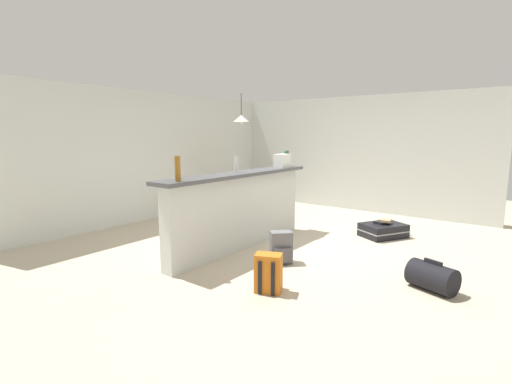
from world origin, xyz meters
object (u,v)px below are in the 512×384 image
bottle_green (287,158)px  backpack_orange (269,273)px  bottle_white (236,165)px  backpack_grey (281,248)px  grocery_bag (282,161)px  duffel_bag_black (432,277)px  bottle_amber (178,169)px  dining_chair_near_partition (264,193)px  book_stack (383,221)px  dining_table (242,184)px  suitcase_flat_black (383,230)px  pendant_lamp (241,118)px

bottle_green → backpack_orange: bearing=-151.6°
bottle_white → backpack_orange: size_ratio=0.52×
backpack_grey → grocery_bag: bearing=33.0°
bottle_green → duffel_bag_black: size_ratio=0.49×
bottle_amber → dining_chair_near_partition: (3.03, 0.93, -0.77)m
bottle_amber → book_stack: bearing=-24.3°
bottle_white → dining_table: bearing=36.7°
suitcase_flat_black → bottle_white: bearing=140.4°
bottle_amber → backpack_orange: bottle_amber is taller
dining_table → book_stack: bearing=-88.3°
bottle_green → grocery_bag: (-0.22, -0.05, -0.02)m
dining_chair_near_partition → book_stack: bearing=-87.5°
bottle_green → backpack_orange: 2.83m
book_stack → dining_table: bearing=91.7°
bottle_white → backpack_grey: (-0.17, -0.91, -1.04)m
suitcase_flat_black → duffel_bag_black: size_ratio=1.60×
dining_table → book_stack: 2.95m
dining_chair_near_partition → grocery_bag: bearing=-129.2°
book_stack → pendant_lamp: bearing=91.2°
bottle_white → suitcase_flat_black: bottle_white is taller
suitcase_flat_black → backpack_grey: backpack_grey is taller
bottle_amber → bottle_green: (2.53, 0.10, -0.01)m
suitcase_flat_black → backpack_grey: (-2.07, 0.66, 0.09)m
backpack_grey → duffel_bag_black: 1.80m
pendant_lamp → duffel_bag_black: (-1.76, -4.09, -1.85)m
backpack_grey → bottle_green: bearing=30.4°
grocery_bag → pendant_lamp: pendant_lamp is taller
grocery_bag → book_stack: size_ratio=0.93×
grocery_bag → suitcase_flat_black: bearing=-61.1°
bottle_green → backpack_grey: size_ratio=0.64×
backpack_grey → duffel_bag_black: size_ratio=0.76×
suitcase_flat_black → backpack_orange: bearing=174.6°
bottle_white → bottle_green: 1.30m
dining_table → pendant_lamp: bearing=61.5°
bottle_white → duffel_bag_black: 2.91m
bottle_white → book_stack: 2.65m
bottle_white → backpack_orange: (-1.01, -1.29, -1.04)m
duffel_bag_black → book_stack: bearing=31.8°
pendant_lamp → dining_table: bearing=-118.5°
backpack_orange → backpack_grey: same height
dining_chair_near_partition → backpack_orange: size_ratio=2.21×
grocery_bag → dining_table: grocery_bag is taller
dining_chair_near_partition → pendant_lamp: size_ratio=1.51×
dining_table → bottle_white: bearing=-143.3°
duffel_bag_black → book_stack: duffel_bag_black is taller
backpack_grey → dining_chair_near_partition: bearing=40.7°
bottle_white → bottle_green: bottle_green is taller
bottle_green → suitcase_flat_black: size_ratio=0.30×
bottle_amber → book_stack: (3.13, -1.41, -1.02)m
bottle_white → duffel_bag_black: bearing=-88.3°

